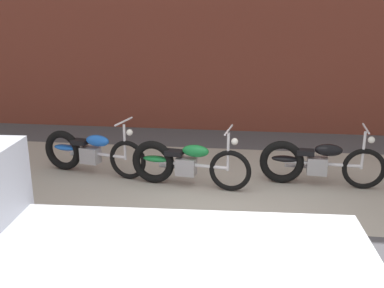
# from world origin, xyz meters

# --- Properties ---
(ground_plane) EXTENTS (80.00, 80.00, 0.00)m
(ground_plane) POSITION_xyz_m (0.00, 0.00, 0.00)
(ground_plane) COLOR #47474C
(sidewalk_slab) EXTENTS (36.00, 3.50, 0.01)m
(sidewalk_slab) POSITION_xyz_m (0.00, 1.75, 0.00)
(sidewalk_slab) COLOR #9E998E
(sidewalk_slab) RESTS_ON ground
(brick_building_wall) EXTENTS (36.00, 0.50, 5.84)m
(brick_building_wall) POSITION_xyz_m (0.00, 5.20, 2.92)
(brick_building_wall) COLOR brown
(brick_building_wall) RESTS_ON ground
(motorcycle_blue) EXTENTS (1.98, 0.74, 1.03)m
(motorcycle_blue) POSITION_xyz_m (-2.49, 1.79, 0.40)
(motorcycle_blue) COLOR black
(motorcycle_blue) RESTS_ON ground
(motorcycle_green) EXTENTS (2.00, 0.65, 1.03)m
(motorcycle_green) POSITION_xyz_m (-0.75, 1.41, 0.40)
(motorcycle_green) COLOR black
(motorcycle_green) RESTS_ON ground
(motorcycle_black) EXTENTS (2.01, 0.58, 1.03)m
(motorcycle_black) POSITION_xyz_m (1.38, 1.71, 0.40)
(motorcycle_black) COLOR black
(motorcycle_black) RESTS_ON ground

